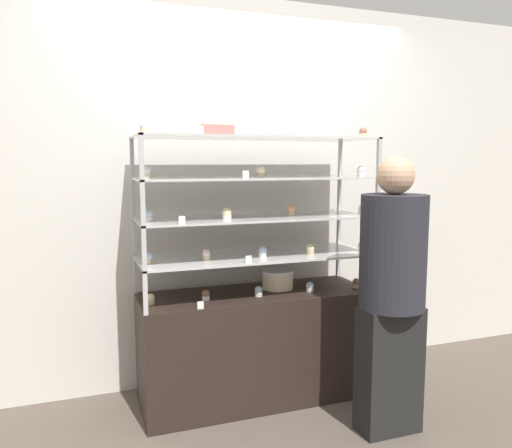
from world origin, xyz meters
The scene contains 35 objects.
ground_plane centered at (0.00, 0.00, 0.00)m, with size 20.00×20.00×0.00m, color brown.
back_wall centered at (0.00, 0.40, 1.30)m, with size 8.00×0.05×2.60m.
display_base centered at (0.00, 0.00, 0.35)m, with size 1.45×0.51×0.69m.
display_riser_lower centered at (0.00, 0.00, 0.92)m, with size 1.45×0.51×0.24m.
display_riser_middle centered at (0.00, 0.00, 1.17)m, with size 1.45×0.51×0.24m.
display_riser_upper centered at (0.00, 0.00, 1.41)m, with size 1.45×0.51×0.24m.
display_riser_top centered at (0.00, 0.00, 1.65)m, with size 1.45×0.51×0.24m.
layer_cake_centerpiece centered at (0.17, 0.05, 0.76)m, with size 0.21×0.21×0.12m.
sheet_cake_frosted centered at (-0.26, -0.05, 1.70)m, with size 0.19×0.13×0.07m.
cupcake_0 centered at (-0.66, -0.05, 0.73)m, with size 0.05×0.05×0.06m.
cupcake_1 centered at (-0.34, -0.06, 0.73)m, with size 0.05×0.05×0.06m.
cupcake_2 centered at (-0.01, -0.09, 0.73)m, with size 0.05×0.05×0.06m.
cupcake_3 centered at (0.33, -0.10, 0.73)m, with size 0.05×0.05×0.06m.
cupcake_4 centered at (0.66, -0.11, 0.73)m, with size 0.05×0.05×0.06m.
price_tag_0 centered at (-0.41, -0.23, 0.72)m, with size 0.04×0.00×0.04m.
cupcake_5 centered at (-0.67, -0.06, 0.97)m, with size 0.05×0.05×0.07m.
cupcake_6 centered at (-0.33, -0.07, 0.97)m, with size 0.05×0.05×0.07m.
cupcake_7 centered at (0.01, -0.09, 0.97)m, with size 0.05×0.05×0.07m.
cupcake_8 centered at (0.33, -0.10, 0.97)m, with size 0.05×0.05×0.07m.
cupcake_9 centered at (0.68, -0.12, 0.97)m, with size 0.05×0.05×0.07m.
price_tag_1 centered at (-0.13, -0.23, 0.96)m, with size 0.04×0.00×0.04m.
cupcake_10 centered at (-0.67, -0.05, 1.21)m, with size 0.06×0.06×0.07m.
cupcake_11 centered at (-0.22, -0.10, 1.21)m, with size 0.06×0.06×0.07m.
cupcake_12 centered at (0.21, -0.05, 1.21)m, with size 0.06×0.06×0.07m.
cupcake_13 centered at (0.67, -0.14, 1.21)m, with size 0.06×0.06×0.07m.
price_tag_2 centered at (-0.51, -0.23, 1.20)m, with size 0.04×0.00×0.04m.
cupcake_14 centered at (-0.67, -0.07, 1.45)m, with size 0.05×0.05×0.07m.
cupcake_15 centered at (0.01, -0.05, 1.45)m, with size 0.05×0.05×0.07m.
cupcake_16 centered at (0.67, -0.12, 1.45)m, with size 0.05×0.05×0.07m.
price_tag_3 centered at (-0.14, -0.23, 1.44)m, with size 0.04×0.00×0.04m.
cupcake_17 centered at (-0.68, -0.10, 1.70)m, with size 0.05×0.05×0.07m.
cupcake_18 centered at (0.01, -0.12, 1.70)m, with size 0.05×0.05×0.07m.
cupcake_19 centered at (0.68, -0.10, 1.70)m, with size 0.05×0.05×0.07m.
price_tag_4 centered at (-0.40, -0.23, 1.68)m, with size 0.04×0.00×0.04m.
customer_figure centered at (0.57, -0.62, 0.82)m, with size 0.36×0.36×1.54m.
Camera 1 is at (-1.03, -2.89, 1.51)m, focal length 35.00 mm.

